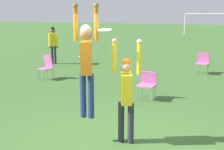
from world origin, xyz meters
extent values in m
plane|color=#3D662D|center=(0.00, 0.00, 0.00)|extent=(120.00, 120.00, 0.00)
cylinder|color=navy|center=(-0.63, -0.03, 0.95)|extent=(0.12, 0.12, 0.86)
cylinder|color=navy|center=(-0.46, -0.03, 0.95)|extent=(0.12, 0.12, 0.86)
cube|color=orange|center=(-0.55, -0.03, 1.69)|extent=(0.32, 0.42, 0.61)
sphere|color=#9E704C|center=(-0.55, -0.03, 2.14)|extent=(0.23, 0.23, 0.23)
sphere|color=#B7B2AD|center=(-0.55, -0.03, 2.20)|extent=(0.20, 0.20, 0.20)
cylinder|color=orange|center=(-0.76, -0.03, 2.32)|extent=(0.08, 0.08, 0.65)
sphere|color=#9E704C|center=(-0.76, -0.03, 2.64)|extent=(0.10, 0.10, 0.10)
cylinder|color=orange|center=(-0.34, -0.03, 2.32)|extent=(0.08, 0.08, 0.65)
sphere|color=#9E704C|center=(-0.34, -0.03, 2.64)|extent=(0.10, 0.10, 0.10)
cylinder|color=#2D2D38|center=(0.05, 0.24, 0.41)|extent=(0.12, 0.12, 0.81)
cylinder|color=#2D2D38|center=(0.25, 0.24, 0.41)|extent=(0.12, 0.12, 0.81)
cube|color=yellow|center=(0.15, 0.24, 1.10)|extent=(0.34, 0.48, 0.57)
sphere|color=tan|center=(0.15, 0.24, 1.52)|extent=(0.22, 0.22, 0.22)
sphere|color=orange|center=(0.15, 0.24, 1.58)|extent=(0.19, 0.19, 0.19)
cylinder|color=yellow|center=(-0.09, 0.24, 1.69)|extent=(0.08, 0.08, 0.61)
sphere|color=tan|center=(-0.09, 0.24, 1.99)|extent=(0.10, 0.10, 0.10)
cylinder|color=yellow|center=(0.40, 0.24, 1.69)|extent=(0.08, 0.08, 0.61)
sphere|color=tan|center=(0.40, 0.24, 1.99)|extent=(0.10, 0.10, 0.10)
cylinder|color=white|center=(-0.16, -0.08, 2.22)|extent=(0.24, 0.24, 0.04)
cylinder|color=gray|center=(0.81, 7.69, 0.23)|extent=(0.02, 0.02, 0.45)
cylinder|color=gray|center=(1.24, 7.69, 0.23)|extent=(0.02, 0.02, 0.45)
cylinder|color=gray|center=(0.81, 8.11, 0.23)|extent=(0.02, 0.02, 0.45)
cylinder|color=gray|center=(1.24, 8.11, 0.23)|extent=(0.02, 0.02, 0.45)
cube|color=#C666A3|center=(1.02, 7.90, 0.43)|extent=(0.60, 0.60, 0.04)
cube|color=#C666A3|center=(1.02, 8.13, 0.66)|extent=(0.51, 0.21, 0.41)
cylinder|color=gray|center=(-0.42, 3.13, 0.22)|extent=(0.02, 0.02, 0.44)
cylinder|color=gray|center=(0.00, 3.13, 0.22)|extent=(0.02, 0.02, 0.44)
cylinder|color=gray|center=(-0.42, 3.55, 0.22)|extent=(0.02, 0.02, 0.44)
cylinder|color=gray|center=(0.00, 3.55, 0.22)|extent=(0.02, 0.02, 0.44)
cube|color=#C666A3|center=(-0.21, 3.34, 0.43)|extent=(0.53, 0.53, 0.04)
cube|color=#C666A3|center=(-0.21, 3.57, 0.62)|extent=(0.50, 0.13, 0.36)
cylinder|color=gray|center=(-4.86, 8.21, 0.20)|extent=(0.02, 0.02, 0.39)
cylinder|color=gray|center=(-4.41, 8.21, 0.20)|extent=(0.02, 0.02, 0.39)
cylinder|color=gray|center=(-4.86, 8.66, 0.20)|extent=(0.02, 0.02, 0.39)
cylinder|color=gray|center=(-4.41, 8.66, 0.20)|extent=(0.02, 0.02, 0.39)
cube|color=#8CC6C1|center=(-4.64, 8.43, 0.38)|extent=(0.67, 0.67, 0.04)
cube|color=#8CC6C1|center=(-4.64, 8.68, 0.59)|extent=(0.52, 0.28, 0.39)
cylinder|color=gray|center=(-4.68, 4.54, 0.22)|extent=(0.02, 0.02, 0.43)
cylinder|color=gray|center=(-4.28, 4.54, 0.22)|extent=(0.02, 0.02, 0.43)
cylinder|color=gray|center=(-4.68, 4.93, 0.22)|extent=(0.02, 0.02, 0.43)
cylinder|color=gray|center=(-4.28, 4.93, 0.22)|extent=(0.02, 0.02, 0.43)
cube|color=#C666A3|center=(-4.48, 4.73, 0.42)|extent=(0.60, 0.60, 0.04)
cube|color=#C666A3|center=(-4.48, 4.95, 0.67)|extent=(0.48, 0.28, 0.47)
cylinder|color=#2D2D38|center=(-6.15, 8.02, 0.44)|extent=(0.12, 0.12, 0.87)
cylinder|color=#2D2D38|center=(-5.99, 8.02, 0.44)|extent=(0.12, 0.12, 0.87)
cube|color=yellow|center=(-6.07, 8.02, 1.18)|extent=(0.42, 0.38, 0.62)
sphere|color=brown|center=(-6.07, 8.02, 1.64)|extent=(0.24, 0.24, 0.24)
sphere|color=black|center=(-6.07, 8.02, 1.70)|extent=(0.20, 0.20, 0.20)
cylinder|color=yellow|center=(-6.28, 8.02, 1.16)|extent=(0.08, 0.08, 0.65)
sphere|color=brown|center=(-6.28, 8.02, 0.84)|extent=(0.10, 0.10, 0.10)
cylinder|color=yellow|center=(-5.86, 8.02, 1.16)|extent=(0.08, 0.08, 0.65)
sphere|color=brown|center=(-5.86, 8.02, 0.84)|extent=(0.10, 0.10, 0.10)
cylinder|color=white|center=(-2.75, 31.45, 1.15)|extent=(0.10, 0.10, 2.30)
cylinder|color=white|center=(0.75, 31.45, 2.30)|extent=(7.00, 0.10, 0.10)
camera|label=1|loc=(1.90, -5.28, 2.53)|focal=50.00mm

